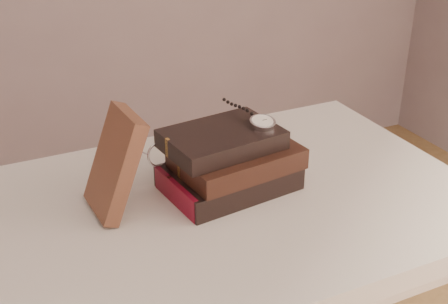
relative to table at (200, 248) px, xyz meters
name	(u,v)px	position (x,y,z in m)	size (l,w,h in m)	color
table	(200,248)	(0.00, 0.00, 0.00)	(1.00, 0.60, 0.75)	beige
book_stack	(230,162)	(0.08, 0.03, 0.15)	(0.25, 0.18, 0.11)	black
journal	(115,163)	(-0.13, 0.05, 0.18)	(0.03, 0.11, 0.18)	#422419
pocket_watch	(260,121)	(0.14, 0.03, 0.21)	(0.05, 0.15, 0.02)	silver
eyeglasses	(169,150)	(-0.02, 0.10, 0.16)	(0.11, 0.12, 0.05)	silver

